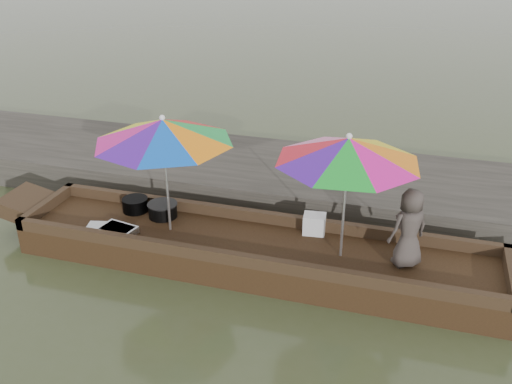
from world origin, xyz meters
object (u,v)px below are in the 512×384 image
(cooking_pot, at_px, (135,205))
(umbrella_stern, at_px, (345,198))
(tray_scallop, at_px, (104,229))
(supply_bag, at_px, (314,224))
(tray_crayfish, at_px, (118,231))
(boat_hull, at_px, (254,254))
(vendor, at_px, (409,228))
(charcoal_grill, at_px, (163,211))
(umbrella_bow, at_px, (166,175))

(cooking_pot, bearing_deg, umbrella_stern, -6.82)
(tray_scallop, bearing_deg, umbrella_stern, 5.49)
(supply_bag, relative_size, umbrella_stern, 0.17)
(tray_crayfish, relative_size, umbrella_stern, 0.27)
(cooking_pot, xyz_separation_m, tray_crayfish, (0.08, -0.65, -0.05))
(cooking_pot, bearing_deg, supply_bag, 2.33)
(tray_crayfish, height_order, umbrella_stern, umbrella_stern)
(supply_bag, distance_m, umbrella_stern, 0.89)
(boat_hull, xyz_separation_m, cooking_pot, (-1.82, 0.35, 0.27))
(cooking_pot, relative_size, tray_scallop, 0.78)
(cooking_pot, distance_m, vendor, 3.70)
(tray_crayfish, height_order, supply_bag, supply_bag)
(boat_hull, relative_size, cooking_pot, 17.23)
(cooking_pot, bearing_deg, charcoal_grill, -6.53)
(tray_crayfish, bearing_deg, boat_hull, 9.90)
(supply_bag, bearing_deg, tray_crayfish, -162.67)
(tray_crayfish, height_order, umbrella_bow, umbrella_bow)
(cooking_pot, relative_size, charcoal_grill, 0.92)
(supply_bag, xyz_separation_m, umbrella_bow, (-1.82, -0.45, 0.65))
(umbrella_stern, bearing_deg, tray_scallop, -174.51)
(boat_hull, distance_m, tray_crayfish, 1.78)
(cooking_pot, distance_m, tray_scallop, 0.65)
(charcoal_grill, relative_size, umbrella_stern, 0.23)
(umbrella_bow, height_order, umbrella_stern, same)
(tray_crayfish, distance_m, umbrella_stern, 2.94)
(charcoal_grill, distance_m, vendor, 3.26)
(tray_scallop, xyz_separation_m, vendor, (3.79, 0.32, 0.45))
(cooking_pot, bearing_deg, tray_crayfish, -82.59)
(boat_hull, relative_size, tray_scallop, 13.47)
(cooking_pot, height_order, vendor, vendor)
(vendor, bearing_deg, tray_scallop, -32.70)
(charcoal_grill, height_order, umbrella_stern, umbrella_stern)
(tray_crayfish, distance_m, supply_bag, 2.53)
(cooking_pot, distance_m, umbrella_bow, 1.02)
(supply_bag, distance_m, vendor, 1.29)
(umbrella_bow, bearing_deg, umbrella_stern, 0.00)
(vendor, xyz_separation_m, umbrella_stern, (-0.75, -0.03, 0.29))
(charcoal_grill, bearing_deg, supply_bag, 4.22)
(cooking_pot, height_order, umbrella_bow, umbrella_bow)
(umbrella_stern, bearing_deg, umbrella_bow, 180.00)
(tray_crayfish, bearing_deg, charcoal_grill, 59.48)
(charcoal_grill, distance_m, umbrella_bow, 0.78)
(umbrella_stern, bearing_deg, tray_crayfish, -173.88)
(boat_hull, height_order, umbrella_bow, umbrella_bow)
(boat_hull, bearing_deg, cooking_pot, 169.17)
(tray_crayfish, xyz_separation_m, vendor, (3.58, 0.33, 0.44))
(vendor, relative_size, umbrella_bow, 0.56)
(boat_hull, xyz_separation_m, umbrella_bow, (-1.14, 0.00, 0.95))
(tray_crayfish, bearing_deg, tray_scallop, 176.87)
(tray_crayfish, xyz_separation_m, supply_bag, (2.41, 0.75, 0.09))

